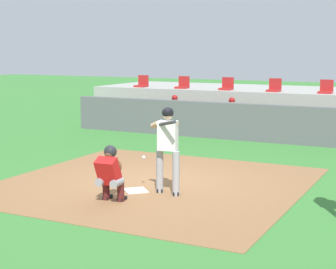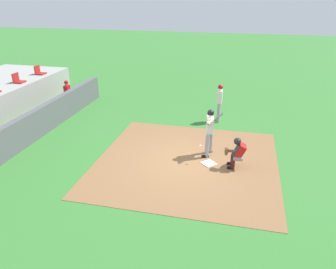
{
  "view_description": "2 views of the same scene",
  "coord_description": "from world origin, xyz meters",
  "px_view_note": "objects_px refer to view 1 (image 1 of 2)",
  "views": [
    {
      "loc": [
        5.66,
        -10.55,
        2.94
      ],
      "look_at": [
        0.0,
        0.7,
        1.0
      ],
      "focal_mm": 59.29,
      "sensor_mm": 36.0,
      "label": 1
    },
    {
      "loc": [
        -10.26,
        -1.72,
        5.67
      ],
      "look_at": [
        0.0,
        0.7,
        1.0
      ],
      "focal_mm": 34.77,
      "sensor_mm": 36.0,
      "label": 2
    }
  ],
  "objects_px": {
    "catcher_crouched": "(111,172)",
    "stadium_seat_0": "(142,84)",
    "dugout_player_1": "(230,116)",
    "home_plate": "(136,190)",
    "batter_at_plate": "(167,145)",
    "stadium_seat_2": "(227,86)",
    "stadium_seat_3": "(274,88)",
    "dugout_player_0": "(173,112)",
    "stadium_seat_4": "(326,90)",
    "stadium_seat_1": "(183,85)"
  },
  "relations": [
    {
      "from": "catcher_crouched",
      "to": "stadium_seat_2",
      "type": "height_order",
      "value": "stadium_seat_2"
    },
    {
      "from": "stadium_seat_2",
      "to": "stadium_seat_3",
      "type": "relative_size",
      "value": 1.0
    },
    {
      "from": "home_plate",
      "to": "stadium_seat_4",
      "type": "height_order",
      "value": "stadium_seat_4"
    },
    {
      "from": "stadium_seat_2",
      "to": "stadium_seat_3",
      "type": "bearing_deg",
      "value": 0.0
    },
    {
      "from": "catcher_crouched",
      "to": "stadium_seat_1",
      "type": "bearing_deg",
      "value": 108.39
    },
    {
      "from": "dugout_player_0",
      "to": "stadium_seat_3",
      "type": "xyz_separation_m",
      "value": [
        3.14,
        2.03,
        0.86
      ]
    },
    {
      "from": "home_plate",
      "to": "stadium_seat_3",
      "type": "height_order",
      "value": "stadium_seat_3"
    },
    {
      "from": "dugout_player_1",
      "to": "stadium_seat_0",
      "type": "bearing_deg",
      "value": 156.28
    },
    {
      "from": "dugout_player_0",
      "to": "stadium_seat_3",
      "type": "distance_m",
      "value": 3.84
    },
    {
      "from": "stadium_seat_1",
      "to": "batter_at_plate",
      "type": "bearing_deg",
      "value": -66.4
    },
    {
      "from": "stadium_seat_1",
      "to": "stadium_seat_4",
      "type": "bearing_deg",
      "value": 0.0
    },
    {
      "from": "stadium_seat_2",
      "to": "home_plate",
      "type": "bearing_deg",
      "value": -79.66
    },
    {
      "from": "home_plate",
      "to": "batter_at_plate",
      "type": "height_order",
      "value": "batter_at_plate"
    },
    {
      "from": "home_plate",
      "to": "batter_at_plate",
      "type": "bearing_deg",
      "value": 8.12
    },
    {
      "from": "batter_at_plate",
      "to": "home_plate",
      "type": "bearing_deg",
      "value": -171.88
    },
    {
      "from": "stadium_seat_0",
      "to": "stadium_seat_1",
      "type": "bearing_deg",
      "value": 0.0
    },
    {
      "from": "home_plate",
      "to": "stadium_seat_3",
      "type": "xyz_separation_m",
      "value": [
        0.0,
        10.18,
        1.51
      ]
    },
    {
      "from": "batter_at_plate",
      "to": "stadium_seat_2",
      "type": "bearing_deg",
      "value": 104.18
    },
    {
      "from": "stadium_seat_0",
      "to": "stadium_seat_3",
      "type": "distance_m",
      "value": 5.57
    },
    {
      "from": "home_plate",
      "to": "dugout_player_1",
      "type": "height_order",
      "value": "dugout_player_1"
    },
    {
      "from": "catcher_crouched",
      "to": "stadium_seat_4",
      "type": "relative_size",
      "value": 3.38
    },
    {
      "from": "catcher_crouched",
      "to": "stadium_seat_0",
      "type": "height_order",
      "value": "stadium_seat_0"
    },
    {
      "from": "dugout_player_0",
      "to": "home_plate",
      "type": "bearing_deg",
      "value": -68.94
    },
    {
      "from": "dugout_player_0",
      "to": "stadium_seat_0",
      "type": "xyz_separation_m",
      "value": [
        -2.43,
        2.03,
        0.86
      ]
    },
    {
      "from": "stadium_seat_0",
      "to": "dugout_player_0",
      "type": "bearing_deg",
      "value": -39.88
    },
    {
      "from": "home_plate",
      "to": "stadium_seat_2",
      "type": "xyz_separation_m",
      "value": [
        -1.86,
        10.18,
        1.51
      ]
    },
    {
      "from": "stadium_seat_3",
      "to": "stadium_seat_4",
      "type": "distance_m",
      "value": 1.86
    },
    {
      "from": "batter_at_plate",
      "to": "dugout_player_0",
      "type": "relative_size",
      "value": 1.39
    },
    {
      "from": "catcher_crouched",
      "to": "dugout_player_1",
      "type": "distance_m",
      "value": 9.11
    },
    {
      "from": "stadium_seat_0",
      "to": "stadium_seat_2",
      "type": "height_order",
      "value": "same"
    },
    {
      "from": "catcher_crouched",
      "to": "dugout_player_0",
      "type": "bearing_deg",
      "value": 108.95
    },
    {
      "from": "home_plate",
      "to": "stadium_seat_0",
      "type": "height_order",
      "value": "stadium_seat_0"
    },
    {
      "from": "dugout_player_1",
      "to": "stadium_seat_2",
      "type": "bearing_deg",
      "value": 114.26
    },
    {
      "from": "stadium_seat_3",
      "to": "batter_at_plate",
      "type": "bearing_deg",
      "value": -86.08
    },
    {
      "from": "catcher_crouched",
      "to": "stadium_seat_4",
      "type": "distance_m",
      "value": 11.29
    },
    {
      "from": "catcher_crouched",
      "to": "stadium_seat_3",
      "type": "bearing_deg",
      "value": 89.87
    },
    {
      "from": "dugout_player_0",
      "to": "stadium_seat_4",
      "type": "height_order",
      "value": "stadium_seat_4"
    },
    {
      "from": "stadium_seat_2",
      "to": "batter_at_plate",
      "type": "bearing_deg",
      "value": -75.82
    },
    {
      "from": "stadium_seat_1",
      "to": "dugout_player_1",
      "type": "bearing_deg",
      "value": -36.26
    },
    {
      "from": "catcher_crouched",
      "to": "stadium_seat_1",
      "type": "relative_size",
      "value": 3.38
    },
    {
      "from": "catcher_crouched",
      "to": "stadium_seat_2",
      "type": "bearing_deg",
      "value": 99.38
    },
    {
      "from": "dugout_player_0",
      "to": "stadium_seat_4",
      "type": "distance_m",
      "value": 5.46
    },
    {
      "from": "catcher_crouched",
      "to": "stadium_seat_3",
      "type": "distance_m",
      "value": 11.13
    },
    {
      "from": "batter_at_plate",
      "to": "stadium_seat_1",
      "type": "xyz_separation_m",
      "value": [
        -4.4,
        10.08,
        0.5
      ]
    },
    {
      "from": "catcher_crouched",
      "to": "stadium_seat_3",
      "type": "relative_size",
      "value": 3.38
    },
    {
      "from": "stadium_seat_1",
      "to": "stadium_seat_3",
      "type": "height_order",
      "value": "same"
    },
    {
      "from": "dugout_player_1",
      "to": "stadium_seat_0",
      "type": "relative_size",
      "value": 2.71
    },
    {
      "from": "dugout_player_1",
      "to": "stadium_seat_2",
      "type": "xyz_separation_m",
      "value": [
        -0.92,
        2.03,
        0.86
      ]
    },
    {
      "from": "dugout_player_0",
      "to": "dugout_player_1",
      "type": "relative_size",
      "value": 1.0
    },
    {
      "from": "home_plate",
      "to": "stadium_seat_1",
      "type": "xyz_separation_m",
      "value": [
        -3.71,
        10.18,
        1.51
      ]
    }
  ]
}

